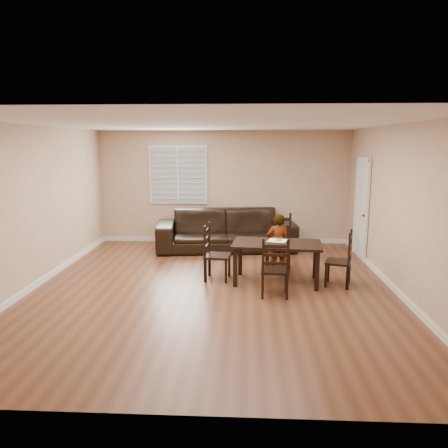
{
  "coord_description": "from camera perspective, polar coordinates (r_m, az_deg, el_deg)",
  "views": [
    {
      "loc": [
        0.55,
        -7.0,
        2.4
      ],
      "look_at": [
        0.16,
        0.53,
        1.0
      ],
      "focal_mm": 35.0,
      "sensor_mm": 36.0,
      "label": 1
    }
  ],
  "objects": [
    {
      "name": "chair_near",
      "position": [
        8.59,
        7.17,
        -2.44
      ],
      "size": [
        0.53,
        0.5,
        1.07
      ],
      "rotation": [
        0.0,
        0.0,
        -0.11
      ],
      "color": "black",
      "rests_on": "ground"
    },
    {
      "name": "chair_far",
      "position": [
        6.87,
        6.68,
        -6.15
      ],
      "size": [
        0.45,
        0.42,
        0.97
      ],
      "rotation": [
        0.0,
        0.0,
        3.1
      ],
      "color": "black",
      "rests_on": "ground"
    },
    {
      "name": "dining_table",
      "position": [
        7.6,
        6.92,
        -3.1
      ],
      "size": [
        1.6,
        1.01,
        0.71
      ],
      "rotation": [
        0.0,
        0.0,
        -0.11
      ],
      "color": "black",
      "rests_on": "ground"
    },
    {
      "name": "napkin",
      "position": [
        7.75,
        6.98,
        -2.15
      ],
      "size": [
        0.39,
        0.39,
        0.0
      ],
      "primitive_type": "cube",
      "rotation": [
        0.0,
        0.0,
        -0.28
      ],
      "color": "#F0E4CF",
      "rests_on": "dining_table"
    },
    {
      "name": "sofa",
      "position": [
        9.94,
        0.26,
        -0.79
      ],
      "size": [
        3.22,
        1.55,
        0.91
      ],
      "primitive_type": "imported",
      "rotation": [
        0.0,
        0.0,
        0.11
      ],
      "color": "black",
      "rests_on": "ground"
    },
    {
      "name": "child",
      "position": [
        8.15,
        7.06,
        -2.6
      ],
      "size": [
        0.42,
        0.28,
        1.13
      ],
      "primitive_type": "imported",
      "rotation": [
        0.0,
        0.0,
        3.17
      ],
      "color": "gray",
      "rests_on": "ground"
    },
    {
      "name": "room",
      "position": [
        7.22,
        -1.13,
        5.8
      ],
      "size": [
        6.04,
        7.04,
        2.72
      ],
      "color": "#D1AE8D",
      "rests_on": "ground"
    },
    {
      "name": "chair_left",
      "position": [
        7.77,
        -1.73,
        -3.98
      ],
      "size": [
        0.47,
        0.49,
        1.01
      ],
      "rotation": [
        0.0,
        0.0,
        1.47
      ],
      "color": "black",
      "rests_on": "ground"
    },
    {
      "name": "chair_right",
      "position": [
        7.68,
        15.55,
        -4.71
      ],
      "size": [
        0.51,
        0.53,
        0.96
      ],
      "rotation": [
        0.0,
        0.0,
        -1.86
      ],
      "color": "black",
      "rests_on": "ground"
    },
    {
      "name": "donut",
      "position": [
        7.74,
        7.13,
        -2.01
      ],
      "size": [
        0.1,
        0.1,
        0.03
      ],
      "color": "#B77C41",
      "rests_on": "napkin"
    },
    {
      "name": "ground",
      "position": [
        7.42,
        -1.45,
        -8.36
      ],
      "size": [
        7.0,
        7.0,
        0.0
      ],
      "primitive_type": "plane",
      "color": "brown",
      "rests_on": "ground"
    }
  ]
}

